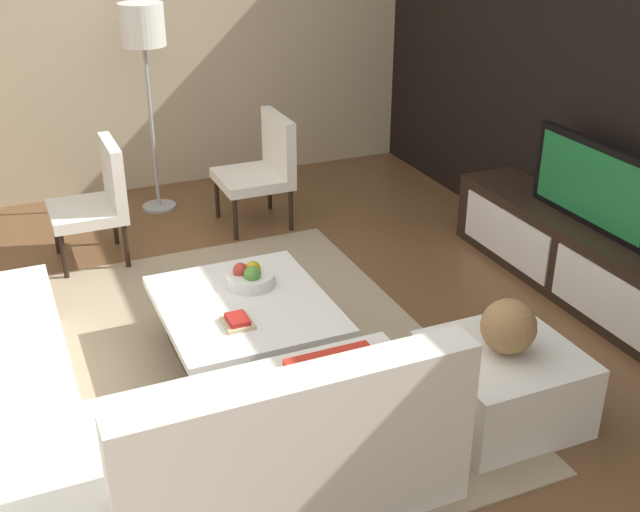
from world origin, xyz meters
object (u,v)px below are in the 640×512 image
(sectional_couch, at_px, (87,422))
(coffee_table, at_px, (246,329))
(floor_lamp, at_px, (143,37))
(fruit_bowl, at_px, (250,277))
(ottoman, at_px, (502,384))
(accent_chair_near, at_px, (99,196))
(decorative_ball, at_px, (509,326))
(television, at_px, (593,184))
(book_stack, at_px, (237,321))
(accent_chair_far, at_px, (264,164))
(media_console, at_px, (581,259))

(sectional_couch, xyz_separation_m, coffee_table, (-0.61, 0.97, -0.08))
(floor_lamp, xyz_separation_m, fruit_bowl, (2.32, 0.04, -0.99))
(coffee_table, relative_size, ottoman, 1.53)
(ottoman, xyz_separation_m, fruit_bowl, (-1.20, -0.93, 0.23))
(sectional_couch, height_order, accent_chair_near, accent_chair_near)
(coffee_table, bearing_deg, floor_lamp, 178.60)
(ottoman, bearing_deg, decorative_ball, 0.00)
(television, distance_m, accent_chair_near, 3.35)
(television, distance_m, floor_lamp, 3.49)
(fruit_bowl, height_order, book_stack, fruit_bowl)
(decorative_ball, bearing_deg, sectional_couch, -101.63)
(sectional_couch, relative_size, decorative_ball, 8.55)
(sectional_couch, distance_m, floor_lamp, 3.47)
(floor_lamp, bearing_deg, accent_chair_far, 49.09)
(media_console, xyz_separation_m, decorative_ball, (0.92, -1.27, 0.29))
(ottoman, distance_m, decorative_ball, 0.34)
(media_console, height_order, floor_lamp, floor_lamp)
(fruit_bowl, relative_size, book_stack, 1.56)
(media_console, relative_size, fruit_bowl, 8.03)
(media_console, height_order, television, television)
(fruit_bowl, height_order, accent_chair_far, accent_chair_far)
(sectional_couch, distance_m, decorative_ball, 2.05)
(media_console, height_order, book_stack, media_console)
(media_console, xyz_separation_m, accent_chair_far, (-1.97, -1.51, 0.24))
(accent_chair_near, xyz_separation_m, ottoman, (2.71, 1.54, -0.29))
(television, xyz_separation_m, accent_chair_far, (-1.97, -1.51, -0.29))
(sectional_couch, relative_size, floor_lamp, 1.42)
(fruit_bowl, xyz_separation_m, accent_chair_far, (-1.69, 0.69, 0.06))
(fruit_bowl, xyz_separation_m, book_stack, (0.40, -0.21, -0.03))
(ottoman, bearing_deg, accent_chair_near, -150.35)
(accent_chair_near, xyz_separation_m, book_stack, (1.91, 0.41, -0.09))
(television, bearing_deg, media_console, -90.00)
(decorative_ball, bearing_deg, book_stack, -125.13)
(coffee_table, bearing_deg, sectional_couch, -57.62)
(ottoman, height_order, accent_chair_far, accent_chair_far)
(accent_chair_near, xyz_separation_m, fruit_bowl, (1.51, 0.61, -0.06))
(television, bearing_deg, accent_chair_near, -122.49)
(ottoman, bearing_deg, fruit_bowl, -142.29)
(coffee_table, xyz_separation_m, floor_lamp, (-2.50, 0.06, 1.22))
(decorative_ball, bearing_deg, fruit_bowl, -142.29)
(media_console, height_order, accent_chair_near, accent_chair_near)
(ottoman, distance_m, book_stack, 1.41)
(ottoman, height_order, book_stack, book_stack)
(accent_chair_near, relative_size, ottoman, 1.24)
(sectional_couch, bearing_deg, television, 98.93)
(fruit_bowl, bearing_deg, coffee_table, -28.46)
(ottoman, xyz_separation_m, book_stack, (-0.80, -1.14, 0.20))
(accent_chair_near, bearing_deg, sectional_couch, -12.56)
(accent_chair_near, relative_size, book_stack, 4.85)
(television, relative_size, accent_chair_near, 1.23)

